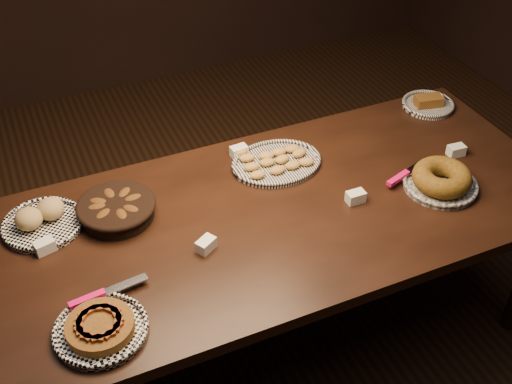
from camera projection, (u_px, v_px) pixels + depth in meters
name	position (u px, v px, depth m)	size (l,w,h in m)	color
ground	(261.00, 340.00, 2.88)	(5.00, 5.00, 0.00)	black
buffet_table	(262.00, 228.00, 2.45)	(2.40, 1.00, 0.75)	black
apple_tart_plate	(100.00, 328.00, 1.96)	(0.34, 0.31, 0.06)	white
madeleine_platter	(276.00, 162.00, 2.63)	(0.37, 0.30, 0.04)	black
bundt_cake_plate	(441.00, 180.00, 2.50)	(0.35, 0.31, 0.09)	black
croissant_basket	(116.00, 208.00, 2.37)	(0.36, 0.36, 0.07)	black
bread_roll_plate	(42.00, 220.00, 2.34)	(0.30, 0.30, 0.09)	white
loaf_plate	(428.00, 104.00, 2.98)	(0.24, 0.24, 0.06)	black
tent_cards	(268.00, 195.00, 2.46)	(1.75, 0.54, 0.04)	white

